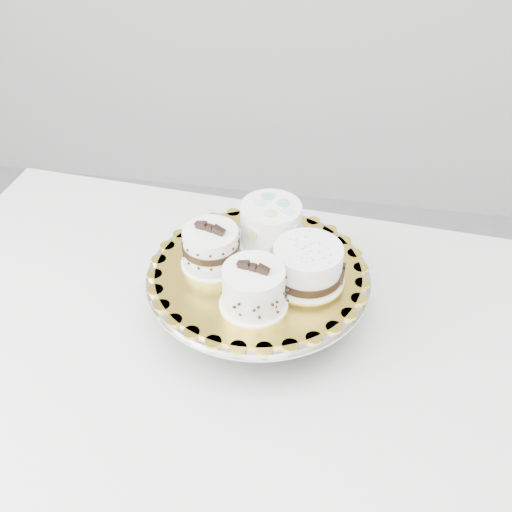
% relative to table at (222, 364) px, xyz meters
% --- Properties ---
extents(table, '(1.27, 0.90, 0.75)m').
position_rel_table_xyz_m(table, '(0.00, 0.00, 0.00)').
color(table, silver).
rests_on(table, floor).
extents(cake_stand, '(0.38, 0.38, 0.10)m').
position_rel_table_xyz_m(cake_stand, '(0.06, 0.06, 0.15)').
color(cake_stand, gray).
rests_on(cake_stand, table).
extents(cake_board, '(0.38, 0.38, 0.01)m').
position_rel_table_xyz_m(cake_board, '(0.06, 0.06, 0.18)').
color(cake_board, gold).
rests_on(cake_board, cake_stand).
extents(cake_swirl, '(0.12, 0.12, 0.09)m').
position_rel_table_xyz_m(cake_swirl, '(0.06, -0.03, 0.22)').
color(cake_swirl, white).
rests_on(cake_swirl, cake_board).
extents(cake_banded, '(0.12, 0.12, 0.08)m').
position_rel_table_xyz_m(cake_banded, '(-0.03, 0.06, 0.22)').
color(cake_banded, white).
rests_on(cake_banded, cake_board).
extents(cake_dots, '(0.13, 0.13, 0.08)m').
position_rel_table_xyz_m(cake_dots, '(0.06, 0.14, 0.22)').
color(cake_dots, white).
rests_on(cake_dots, cake_board).
extents(cake_ribbon, '(0.13, 0.12, 0.07)m').
position_rel_table_xyz_m(cake_ribbon, '(0.14, 0.05, 0.21)').
color(cake_ribbon, white).
rests_on(cake_ribbon, cake_board).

